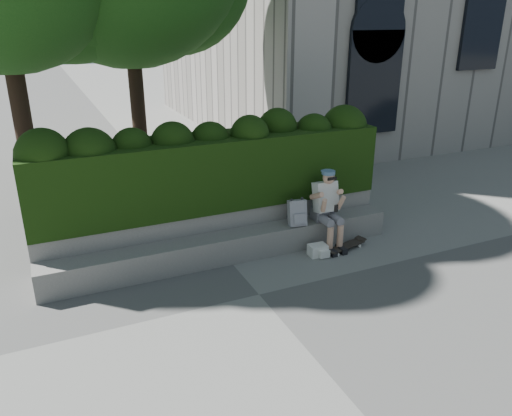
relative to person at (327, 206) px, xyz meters
name	(u,v)px	position (x,y,z in m)	size (l,w,h in m)	color
ground	(259,295)	(-1.78, -1.07, -0.75)	(80.00, 80.00, 0.00)	slate
bench_ledge	(228,247)	(-1.78, 0.18, -0.53)	(6.00, 0.45, 0.45)	gray
planter_wall	(218,229)	(-1.78, 0.66, -0.38)	(6.00, 0.50, 0.75)	gray
hedge	(212,171)	(-1.78, 0.88, 0.60)	(6.00, 1.00, 1.20)	black
person	(327,206)	(0.00, 0.00, 0.00)	(0.40, 0.76, 1.38)	slate
skateboard	(345,246)	(0.22, -0.32, -0.68)	(0.82, 0.39, 0.08)	black
backpack_plaid	(297,213)	(-0.54, 0.08, -0.08)	(0.30, 0.16, 0.45)	#AAAAAF
backpack_ground	(318,250)	(-0.34, -0.31, -0.65)	(0.31, 0.22, 0.20)	silver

